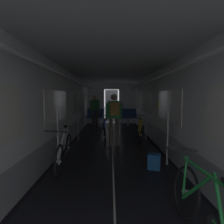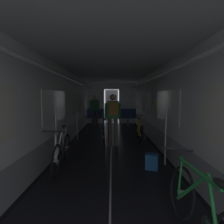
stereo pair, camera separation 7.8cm
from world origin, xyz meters
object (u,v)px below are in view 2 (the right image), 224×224
Objects in this scene: bicycle_white at (63,151)px; bicycle_yellow at (140,131)px; bench_seat_far_left at (96,116)px; bench_seat_far_right at (128,116)px; person_standing_near_bench at (95,109)px; bicycle_blue_in_aisle at (104,133)px; person_cyclist_aisle at (113,115)px; backpack_on_floor at (152,162)px; bicycle_green at (203,213)px.

bicycle_white is 1.00× the size of bicycle_yellow.
bench_seat_far_left is 1.80m from bench_seat_far_right.
bench_seat_far_right is at bearing 0.00° from bench_seat_far_left.
bench_seat_far_right and bicycle_yellow have the same top height.
bench_seat_far_left is 0.55m from person_standing_near_bench.
bicycle_yellow reaches higher than bicycle_blue_in_aisle.
bench_seat_far_right reaches higher than bicycle_blue_in_aisle.
person_cyclist_aisle is 4.96× the size of backpack_on_floor.
bicycle_blue_in_aisle is (-1.16, -4.04, -0.18)m from bench_seat_far_right.
person_standing_near_bench is (-0.95, 3.93, -0.04)m from person_cyclist_aisle.
backpack_on_floor is (1.16, -2.22, -0.21)m from bicycle_blue_in_aisle.
bench_seat_far_left is 0.58× the size of bicycle_yellow.
backpack_on_floor is at bearing -92.50° from bicycle_yellow.
bench_seat_far_right is 0.58× the size of person_cyclist_aisle.
bench_seat_far_right is 0.58× the size of bicycle_white.
bicycle_blue_in_aisle reaches higher than backpack_on_floor.
backpack_on_floor is (1.99, -0.08, -0.21)m from bicycle_white.
bench_seat_far_left is 8.59m from bicycle_green.
person_cyclist_aisle is 2.29m from backpack_on_floor.
bench_seat_far_left is at bearing 117.15° from bicycle_yellow.
bicycle_green is 4.22m from person_cyclist_aisle.
bicycle_yellow is 4.98× the size of backpack_on_floor.
bicycle_green is at bearing -88.22° from backpack_on_floor.
person_cyclist_aisle reaches higher than bench_seat_far_right.
backpack_on_floor is at bearing -73.92° from bench_seat_far_left.
bicycle_green is (2.06, -2.20, -0.00)m from bicycle_white.
person_standing_near_bench reaches higher than bench_seat_far_right.
bicycle_green is 4.65m from bicycle_yellow.
bicycle_green is at bearing -46.95° from bicycle_white.
person_cyclist_aisle is (-0.84, -4.31, 0.45)m from bench_seat_far_right.
bicycle_green is (1.87, -8.38, -0.19)m from bench_seat_far_left.
bicycle_green is at bearing -89.53° from bench_seat_far_right.
bench_seat_far_left and bicycle_yellow have the same top height.
bicycle_green is at bearing -90.54° from bicycle_yellow.
bicycle_white is 1.00× the size of person_cyclist_aisle.
bench_seat_far_right is 0.58× the size of bicycle_yellow.
bicycle_green is 1.00× the size of bicycle_yellow.
bench_seat_far_left is 0.58× the size of bicycle_white.
person_cyclist_aisle is (-0.91, 4.07, 0.63)m from bicycle_green.
person_cyclist_aisle is at bearing -77.49° from bench_seat_far_left.
bench_seat_far_left and bicycle_green have the same top height.
bicycle_green is 1.01× the size of person_cyclist_aisle.
bench_seat_far_right reaches higher than bicycle_white.
bicycle_white is 1.00× the size of person_standing_near_bench.
backpack_on_floor is at bearing -72.97° from person_standing_near_bench.
bench_seat_far_right is 8.38m from bicycle_green.
bench_seat_far_right is 0.58× the size of person_standing_near_bench.
person_standing_near_bench is (-1.91, 3.35, 0.59)m from bicycle_yellow.
person_standing_near_bench reaches higher than bench_seat_far_left.
bench_seat_far_right is 3.74m from bicycle_yellow.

